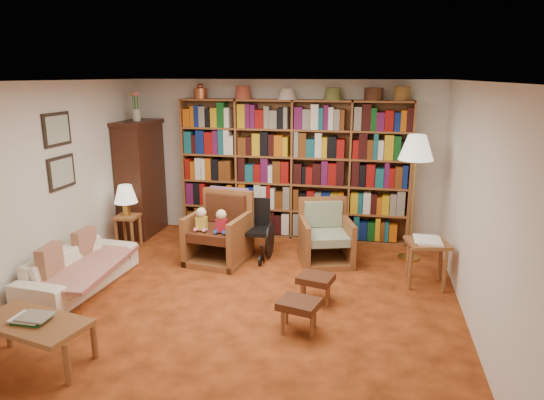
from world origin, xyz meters
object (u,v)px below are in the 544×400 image
(footstool_a, at_px, (316,280))
(footstool_b, at_px, (299,306))
(side_table_lamp, at_px, (128,225))
(sofa, at_px, (79,269))
(armchair_sage, at_px, (327,238))
(wheelchair, at_px, (254,231))
(side_table_papers, at_px, (427,249))
(armchair_leather, at_px, (220,232))
(floor_lamp, at_px, (416,153))
(coffee_table, at_px, (33,326))

(footstool_a, bearing_deg, footstool_b, -97.28)
(side_table_lamp, height_order, footstool_b, side_table_lamp)
(sofa, distance_m, footstool_a, 2.92)
(armchair_sage, distance_m, wheelchair, 1.04)
(sofa, bearing_deg, side_table_papers, -73.52)
(side_table_lamp, relative_size, side_table_papers, 0.84)
(armchair_sage, bearing_deg, armchair_leather, -170.34)
(armchair_leather, bearing_deg, floor_lamp, 11.34)
(side_table_lamp, distance_m, side_table_papers, 4.33)
(sofa, height_order, side_table_lamp, side_table_lamp)
(sofa, distance_m, floor_lamp, 4.63)
(floor_lamp, relative_size, coffee_table, 1.64)
(sofa, height_order, coffee_table, coffee_table)
(footstool_a, bearing_deg, coffee_table, -142.65)
(sofa, relative_size, footstool_a, 3.69)
(side_table_lamp, bearing_deg, footstool_b, -33.56)
(side_table_papers, relative_size, footstool_a, 1.35)
(armchair_sage, relative_size, side_table_papers, 1.50)
(side_table_lamp, relative_size, footstool_a, 1.13)
(wheelchair, bearing_deg, floor_lamp, 8.93)
(floor_lamp, bearing_deg, side_table_papers, -80.56)
(sofa, xyz_separation_m, side_table_papers, (4.20, 0.95, 0.23))
(armchair_leather, xyz_separation_m, armchair_sage, (1.49, 0.25, -0.07))
(wheelchair, distance_m, floor_lamp, 2.50)
(armchair_leather, distance_m, floor_lamp, 2.92)
(floor_lamp, relative_size, footstool_b, 3.83)
(wheelchair, distance_m, footstool_b, 2.19)
(wheelchair, bearing_deg, armchair_sage, 3.76)
(side_table_papers, bearing_deg, armchair_sage, 155.40)
(floor_lamp, bearing_deg, wheelchair, -171.07)
(armchair_sage, height_order, floor_lamp, floor_lamp)
(wheelchair, xyz_separation_m, footstool_b, (0.96, -1.97, -0.11))
(wheelchair, bearing_deg, armchair_leather, -157.59)
(side_table_lamp, xyz_separation_m, wheelchair, (1.96, 0.03, 0.03))
(footstool_a, bearing_deg, armchair_leather, 143.73)
(armchair_leather, height_order, footstool_b, armchair_leather)
(sofa, relative_size, wheelchair, 1.96)
(footstool_a, height_order, footstool_b, footstool_b)
(armchair_sage, height_order, footstool_b, armchair_sage)
(side_table_lamp, bearing_deg, armchair_leather, -5.69)
(sofa, distance_m, side_table_papers, 4.31)
(armchair_leather, bearing_deg, side_table_papers, -6.99)
(footstool_a, relative_size, coffee_table, 0.41)
(wheelchair, relative_size, coffee_table, 0.78)
(floor_lamp, bearing_deg, armchair_leather, -168.66)
(side_table_lamp, bearing_deg, floor_lamp, 5.20)
(armchair_leather, distance_m, armchair_sage, 1.51)
(armchair_sage, bearing_deg, wheelchair, -176.24)
(sofa, bearing_deg, footstool_a, -82.43)
(wheelchair, xyz_separation_m, footstool_a, (1.04, -1.28, -0.12))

